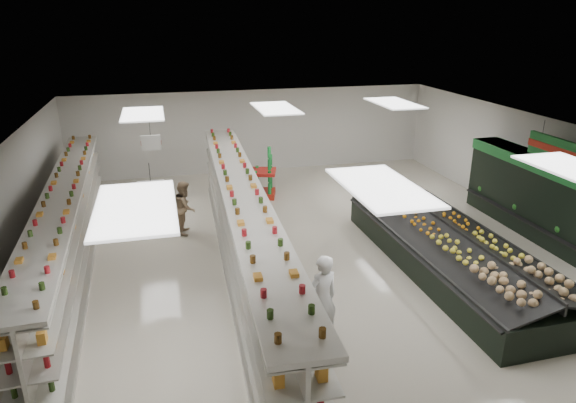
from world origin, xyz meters
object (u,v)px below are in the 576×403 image
object	(u,v)px
gondola_left	(69,233)
shopper_main	(322,299)
produce_island	(454,251)
soda_endcap	(256,174)
shopper_background	(185,207)
gondola_center	(243,236)

from	to	relation	value
gondola_left	shopper_main	size ratio (longest dim) A/B	6.54
produce_island	shopper_main	distance (m)	4.52
gondola_left	soda_endcap	bearing A→B (deg)	35.05
soda_endcap	produce_island	bearing A→B (deg)	-60.44
gondola_left	produce_island	xyz separation A→B (m)	(9.03, -2.35, -0.44)
gondola_left	shopper_main	distance (m)	6.66
gondola_left	produce_island	bearing A→B (deg)	-16.72
soda_endcap	shopper_background	xyz separation A→B (m)	(-2.54, -2.54, -0.04)
gondola_left	shopper_background	xyz separation A→B (m)	(2.84, 1.54, -0.17)
gondola_left	gondola_center	world-z (taller)	gondola_center
shopper_background	produce_island	bearing A→B (deg)	-111.12
gondola_left	soda_endcap	world-z (taller)	gondola_left
gondola_left	shopper_background	size ratio (longest dim) A/B	7.67
gondola_left	shopper_main	xyz separation A→B (m)	(5.01, -4.38, -0.03)
produce_island	soda_endcap	size ratio (longest dim) A/B	4.33
gondola_left	soda_endcap	distance (m)	6.76
gondola_center	soda_endcap	bearing A→B (deg)	78.50
gondola_center	shopper_background	xyz separation A→B (m)	(-1.18, 2.93, -0.24)
soda_endcap	shopper_main	distance (m)	8.47
gondola_center	shopper_main	world-z (taller)	gondola_center
soda_endcap	shopper_background	size ratio (longest dim) A/B	1.09
shopper_main	soda_endcap	bearing A→B (deg)	-109.75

